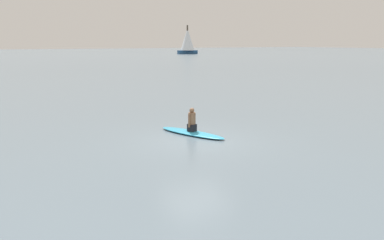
% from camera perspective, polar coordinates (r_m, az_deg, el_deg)
% --- Properties ---
extents(ground_plane, '(400.00, 400.00, 0.00)m').
position_cam_1_polar(ground_plane, '(15.12, 0.50, -2.92)').
color(ground_plane, slate).
extents(surfboard, '(3.27, 1.69, 0.13)m').
position_cam_1_polar(surfboard, '(16.13, -0.01, -1.80)').
color(surfboard, '#339EC6').
rests_on(surfboard, ground).
extents(person_paddler, '(0.37, 0.41, 0.94)m').
position_cam_1_polar(person_paddler, '(16.03, -0.01, -0.10)').
color(person_paddler, black).
rests_on(person_paddler, surfboard).
extents(sailboat_far_right, '(4.66, 6.04, 8.35)m').
position_cam_1_polar(sailboat_far_right, '(122.30, -0.64, 11.06)').
color(sailboat_far_right, navy).
rests_on(sailboat_far_right, ground).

